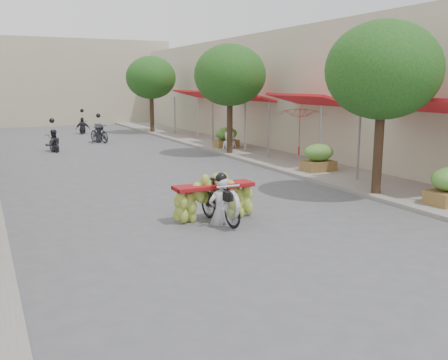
% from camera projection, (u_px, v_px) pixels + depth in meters
% --- Properties ---
extents(ground, '(120.00, 120.00, 0.00)m').
position_uv_depth(ground, '(306.00, 267.00, 9.46)').
color(ground, '#545459').
rests_on(ground, ground).
extents(sidewalk_right, '(4.00, 60.00, 0.12)m').
position_uv_depth(sidewalk_right, '(249.00, 150.00, 25.70)').
color(sidewalk_right, gray).
rests_on(sidewalk_right, ground).
extents(shophouse_row_right, '(9.77, 40.00, 6.00)m').
position_uv_depth(shophouse_row_right, '(341.00, 91.00, 26.40)').
color(shophouse_row_right, '#BAB49B').
rests_on(shophouse_row_right, ground).
extents(far_building, '(20.00, 6.00, 7.00)m').
position_uv_depth(far_building, '(46.00, 82.00, 42.31)').
color(far_building, '#B3A78D').
rests_on(far_building, ground).
extents(street_tree_near, '(3.40, 3.40, 5.25)m').
position_uv_depth(street_tree_near, '(383.00, 71.00, 14.59)').
color(street_tree_near, '#3A2719').
rests_on(street_tree_near, ground).
extents(street_tree_mid, '(3.40, 3.40, 5.25)m').
position_uv_depth(street_tree_mid, '(230.00, 75.00, 23.41)').
color(street_tree_mid, '#3A2719').
rests_on(street_tree_mid, ground).
extents(street_tree_far, '(3.40, 3.40, 5.25)m').
position_uv_depth(street_tree_far, '(151.00, 78.00, 34.00)').
color(street_tree_far, '#3A2719').
rests_on(street_tree_far, ground).
extents(produce_crate_mid, '(1.20, 0.88, 1.16)m').
position_uv_depth(produce_crate_mid, '(319.00, 155.00, 19.05)').
color(produce_crate_mid, brown).
rests_on(produce_crate_mid, ground).
extents(produce_crate_far, '(1.20, 0.88, 1.16)m').
position_uv_depth(produce_crate_far, '(226.00, 136.00, 26.11)').
color(produce_crate_far, brown).
rests_on(produce_crate_far, ground).
extents(banana_motorbike, '(2.20, 1.94, 2.18)m').
position_uv_depth(banana_motorbike, '(218.00, 194.00, 12.39)').
color(banana_motorbike, black).
rests_on(banana_motorbike, ground).
extents(market_umbrella, '(2.55, 2.55, 1.92)m').
position_uv_depth(market_umbrella, '(301.00, 106.00, 19.32)').
color(market_umbrella, '#A41518').
rests_on(market_umbrella, ground).
extents(pedestrian, '(0.91, 0.55, 1.82)m').
position_uv_depth(pedestrian, '(229.00, 131.00, 25.49)').
color(pedestrian, white).
rests_on(pedestrian, ground).
extents(bg_motorbike_a, '(0.85, 1.57, 1.95)m').
position_uv_depth(bg_motorbike_a, '(53.00, 137.00, 25.22)').
color(bg_motorbike_a, black).
rests_on(bg_motorbike_a, ground).
extents(bg_motorbike_b, '(1.18, 1.93, 1.95)m').
position_uv_depth(bg_motorbike_b, '(99.00, 129.00, 29.04)').
color(bg_motorbike_b, black).
rests_on(bg_motorbike_b, ground).
extents(bg_motorbike_c, '(1.08, 1.62, 1.95)m').
position_uv_depth(bg_motorbike_c, '(82.00, 122.00, 34.26)').
color(bg_motorbike_c, black).
rests_on(bg_motorbike_c, ground).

